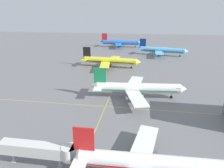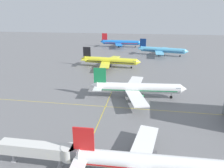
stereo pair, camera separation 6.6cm
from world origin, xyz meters
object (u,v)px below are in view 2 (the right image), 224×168
object	(u,v)px
jet_bridge	(45,150)
airliner_front_gate	(148,162)
airliner_far_left_stand	(162,50)
airliner_third_row	(109,61)
airliner_far_right_stand	(120,42)
airliner_second_row	(137,88)

from	to	relation	value
jet_bridge	airliner_front_gate	bearing A→B (deg)	0.31
airliner_far_left_stand	jet_bridge	distance (m)	133.45
airliner_far_left_stand	jet_bridge	bearing A→B (deg)	-104.82
airliner_third_row	airliner_front_gate	bearing A→B (deg)	-75.30
airliner_far_right_stand	airliner_far_left_stand	bearing A→B (deg)	-43.81
airliner_second_row	airliner_third_row	world-z (taller)	airliner_second_row
airliner_far_right_stand	airliner_second_row	bearing A→B (deg)	-80.21
jet_bridge	airliner_second_row	bearing A→B (deg)	66.29
airliner_front_gate	jet_bridge	xyz separation A→B (m)	(-22.38, -0.12, 0.37)
airliner_third_row	airliner_far_left_stand	bearing A→B (deg)	50.53
airliner_front_gate	jet_bridge	distance (m)	22.39
airliner_second_row	jet_bridge	size ratio (longest dim) A/B	2.13
airliner_second_row	airliner_far_right_stand	xyz separation A→B (m)	(-21.18, 122.72, 0.29)
airliner_third_row	airliner_far_left_stand	xyz separation A→B (m)	(34.56, 41.97, 0.14)
airliner_third_row	airliner_far_right_stand	distance (m)	77.48
airliner_second_row	airliner_far_left_stand	world-z (taller)	airliner_far_left_stand
airliner_far_right_stand	jet_bridge	xyz separation A→B (m)	(2.84, -164.49, -0.33)
airliner_third_row	airliner_far_right_stand	world-z (taller)	airliner_far_right_stand
airliner_front_gate	jet_bridge	bearing A→B (deg)	-179.69
airliner_front_gate	airliner_far_right_stand	distance (m)	166.29
airliner_second_row	airliner_front_gate	bearing A→B (deg)	-84.47
airliner_front_gate	airliner_third_row	bearing A→B (deg)	104.70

